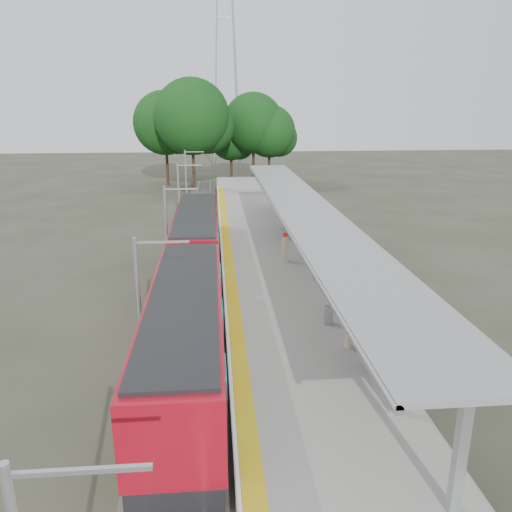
{
  "coord_description": "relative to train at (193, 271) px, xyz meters",
  "views": [
    {
      "loc": [
        -3.35,
        -10.93,
        10.09
      ],
      "look_at": [
        -1.19,
        14.4,
        2.3
      ],
      "focal_mm": 35.0,
      "sensor_mm": 36.0,
      "label": 1
    }
  ],
  "objects": [
    {
      "name": "ground",
      "position": [
        4.5,
        -12.9,
        -2.05
      ],
      "size": [
        200.0,
        200.0,
        0.0
      ],
      "primitive_type": "plane",
      "color": "#474438",
      "rests_on": "ground"
    },
    {
      "name": "trackbed",
      "position": [
        -0.0,
        7.1,
        -1.93
      ],
      "size": [
        3.0,
        70.0,
        0.24
      ],
      "primitive_type": "cube",
      "color": "#59544C",
      "rests_on": "ground"
    },
    {
      "name": "platform",
      "position": [
        4.5,
        7.1,
        -1.55
      ],
      "size": [
        6.0,
        50.0,
        1.0
      ],
      "primitive_type": "cube",
      "color": "gray",
      "rests_on": "ground"
    },
    {
      "name": "tactile_strip",
      "position": [
        1.95,
        7.1,
        -1.04
      ],
      "size": [
        0.6,
        50.0,
        0.02
      ],
      "primitive_type": "cube",
      "color": "gold",
      "rests_on": "platform"
    },
    {
      "name": "end_fence",
      "position": [
        4.5,
        32.05,
        -0.45
      ],
      "size": [
        6.0,
        0.1,
        1.2
      ],
      "primitive_type": "cube",
      "color": "#9EA0A5",
      "rests_on": "platform"
    },
    {
      "name": "train",
      "position": [
        0.0,
        0.0,
        0.0
      ],
      "size": [
        2.74,
        27.6,
        3.62
      ],
      "color": "black",
      "rests_on": "ground"
    },
    {
      "name": "canopy",
      "position": [
        6.11,
        3.29,
        2.15
      ],
      "size": [
        3.27,
        38.0,
        3.66
      ],
      "color": "#9EA0A5",
      "rests_on": "platform"
    },
    {
      "name": "pylon",
      "position": [
        3.5,
        60.1,
        16.95
      ],
      "size": [
        8.0,
        4.0,
        38.0
      ],
      "primitive_type": null,
      "color": "#9EA0A5",
      "rests_on": "ground"
    },
    {
      "name": "tree_cluster",
      "position": [
        1.51,
        40.24,
        5.62
      ],
      "size": [
        20.51,
        14.92,
        13.02
      ],
      "color": "#382316",
      "rests_on": "ground"
    },
    {
      "name": "catenary_masts",
      "position": [
        -1.72,
        6.1,
        0.86
      ],
      "size": [
        2.08,
        48.16,
        5.4
      ],
      "color": "#9EA0A5",
      "rests_on": "ground"
    },
    {
      "name": "bench_near",
      "position": [
        6.7,
        -8.45,
        -0.47
      ],
      "size": [
        1.03,
        1.69,
        1.11
      ],
      "rotation": [
        0.0,
        0.0,
        -0.35
      ],
      "color": "navy",
      "rests_on": "platform"
    },
    {
      "name": "bench_mid",
      "position": [
        6.36,
        10.18,
        -0.47
      ],
      "size": [
        0.62,
        1.64,
        1.1
      ],
      "rotation": [
        0.0,
        0.0,
        0.09
      ],
      "color": "navy",
      "rests_on": "platform"
    },
    {
      "name": "bench_far",
      "position": [
        6.54,
        12.42,
        -0.44
      ],
      "size": [
        0.69,
        1.74,
        1.16
      ],
      "rotation": [
        0.0,
        0.0,
        -0.1
      ],
      "color": "navy",
      "rests_on": "platform"
    },
    {
      "name": "info_pillar_near",
      "position": [
        6.28,
        -6.65,
        -0.28
      ],
      "size": [
        0.4,
        0.4,
        1.77
      ],
      "rotation": [
        0.0,
        0.0,
        -0.36
      ],
      "color": "beige",
      "rests_on": "platform"
    },
    {
      "name": "info_pillar_far",
      "position": [
        5.33,
        4.48,
        -0.28
      ],
      "size": [
        0.4,
        0.4,
        1.79
      ],
      "rotation": [
        0.0,
        0.0,
        0.33
      ],
      "color": "beige",
      "rests_on": "platform"
    },
    {
      "name": "litter_bin",
      "position": [
        5.93,
        -4.52,
        -0.63
      ],
      "size": [
        0.55,
        0.55,
        0.84
      ],
      "primitive_type": "cylinder",
      "rotation": [
        0.0,
        0.0,
        0.42
      ],
      "color": "#9EA0A5",
      "rests_on": "platform"
    }
  ]
}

